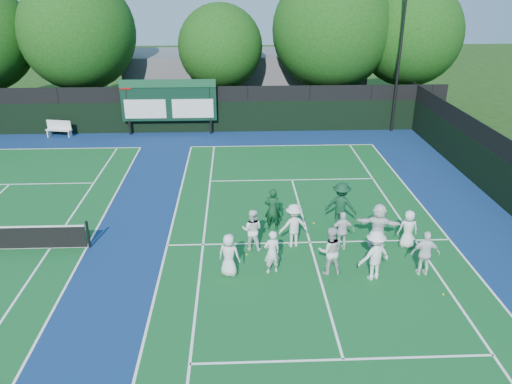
{
  "coord_description": "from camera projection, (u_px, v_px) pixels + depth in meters",
  "views": [
    {
      "loc": [
        -2.78,
        -15.76,
        9.5
      ],
      "look_at": [
        -2.0,
        3.0,
        1.3
      ],
      "focal_mm": 35.0,
      "sensor_mm": 36.0,
      "label": 1
    }
  ],
  "objects": [
    {
      "name": "tree_e",
      "position": [
        412.0,
        37.0,
        34.39
      ],
      "size": [
        7.11,
        7.11,
        9.32
      ],
      "color": "black",
      "rests_on": "ground"
    },
    {
      "name": "player_back_1",
      "position": [
        294.0,
        225.0,
        18.71
      ],
      "size": [
        1.22,
        0.85,
        1.72
      ],
      "primitive_type": "imported",
      "rotation": [
        0.0,
        0.0,
        3.34
      ],
      "color": "white",
      "rests_on": "ground"
    },
    {
      "name": "ground",
      "position": [
        314.0,
        256.0,
        18.34
      ],
      "size": [
        120.0,
        120.0,
        0.0
      ],
      "primitive_type": "plane",
      "color": "#1A3A0F",
      "rests_on": "ground"
    },
    {
      "name": "light_pole_right",
      "position": [
        402.0,
        32.0,
        30.48
      ],
      "size": [
        1.2,
        0.3,
        10.12
      ],
      "color": "black",
      "rests_on": "ground"
    },
    {
      "name": "tennis_ball_2",
      "position": [
        443.0,
        294.0,
        16.08
      ],
      "size": [
        0.07,
        0.07,
        0.07
      ],
      "primitive_type": "sphere",
      "color": "yellow",
      "rests_on": "ground"
    },
    {
      "name": "player_front_2",
      "position": [
        330.0,
        251.0,
        16.98
      ],
      "size": [
        0.88,
        0.7,
        1.74
      ],
      "primitive_type": "imported",
      "rotation": [
        0.0,
        0.0,
        3.19
      ],
      "color": "silver",
      "rests_on": "ground"
    },
    {
      "name": "scoreboard",
      "position": [
        169.0,
        101.0,
        31.47
      ],
      "size": [
        6.0,
        0.21,
        3.55
      ],
      "color": "black",
      "rests_on": "ground"
    },
    {
      "name": "bench",
      "position": [
        59.0,
        128.0,
        31.66
      ],
      "size": [
        1.7,
        0.79,
        1.04
      ],
      "color": "silver",
      "rests_on": "ground"
    },
    {
      "name": "player_front_1",
      "position": [
        272.0,
        252.0,
        17.03
      ],
      "size": [
        0.68,
        0.55,
        1.61
      ],
      "primitive_type": "imported",
      "rotation": [
        0.0,
        0.0,
        3.45
      ],
      "color": "white",
      "rests_on": "ground"
    },
    {
      "name": "tree_b",
      "position": [
        81.0,
        36.0,
        33.47
      ],
      "size": [
        7.68,
        7.68,
        9.78
      ],
      "color": "black",
      "rests_on": "ground"
    },
    {
      "name": "player_front_0",
      "position": [
        229.0,
        255.0,
        16.91
      ],
      "size": [
        0.87,
        0.71,
        1.55
      ],
      "primitive_type": "imported",
      "rotation": [
        0.0,
        0.0,
        2.82
      ],
      "color": "white",
      "rests_on": "ground"
    },
    {
      "name": "coach_left",
      "position": [
        273.0,
        209.0,
        19.92
      ],
      "size": [
        0.7,
        0.51,
        1.78
      ],
      "primitive_type": "imported",
      "rotation": [
        0.0,
        0.0,
        3.0
      ],
      "color": "#0F391C",
      "rests_on": "ground"
    },
    {
      "name": "tree_d",
      "position": [
        334.0,
        33.0,
        34.07
      ],
      "size": [
        8.19,
        8.19,
        10.18
      ],
      "color": "black",
      "rests_on": "ground"
    },
    {
      "name": "back_fence",
      "position": [
        186.0,
        112.0,
        32.22
      ],
      "size": [
        34.0,
        0.08,
        3.0
      ],
      "color": "black",
      "rests_on": "ground"
    },
    {
      "name": "player_front_3",
      "position": [
        375.0,
        255.0,
        16.65
      ],
      "size": [
        1.32,
        1.03,
        1.8
      ],
      "primitive_type": "imported",
      "rotation": [
        0.0,
        0.0,
        3.49
      ],
      "color": "white",
      "rests_on": "ground"
    },
    {
      "name": "tennis_ball_3",
      "position": [
        250.0,
        218.0,
        21.16
      ],
      "size": [
        0.07,
        0.07,
        0.07
      ],
      "primitive_type": "sphere",
      "color": "yellow",
      "rests_on": "ground"
    },
    {
      "name": "player_front_4",
      "position": [
        425.0,
        253.0,
        16.91
      ],
      "size": [
        0.99,
        0.47,
        1.64
      ],
      "primitive_type": "imported",
      "rotation": [
        0.0,
        0.0,
        3.07
      ],
      "color": "white",
      "rests_on": "ground"
    },
    {
      "name": "player_back_0",
      "position": [
        252.0,
        230.0,
        18.5
      ],
      "size": [
        0.9,
        0.77,
        1.63
      ],
      "primitive_type": "imported",
      "rotation": [
        0.0,
        0.0,
        2.93
      ],
      "color": "white",
      "rests_on": "ground"
    },
    {
      "name": "near_court",
      "position": [
        310.0,
        242.0,
        19.25
      ],
      "size": [
        11.05,
        23.85,
        0.01
      ],
      "color": "#115523",
      "rests_on": "ground"
    },
    {
      "name": "coach_right",
      "position": [
        341.0,
        205.0,
        20.05
      ],
      "size": [
        1.44,
        1.13,
        1.96
      ],
      "primitive_type": "imported",
      "rotation": [
        0.0,
        0.0,
        2.79
      ],
      "color": "#0F3820",
      "rests_on": "ground"
    },
    {
      "name": "tree_c",
      "position": [
        223.0,
        49.0,
        34.2
      ],
      "size": [
        5.78,
        5.78,
        7.86
      ],
      "color": "black",
      "rests_on": "ground"
    },
    {
      "name": "clubhouse",
      "position": [
        245.0,
        78.0,
        39.44
      ],
      "size": [
        18.0,
        6.0,
        4.0
      ],
      "primitive_type": "cube",
      "color": "slate",
      "rests_on": "ground"
    },
    {
      "name": "player_back_4",
      "position": [
        408.0,
        229.0,
        18.68
      ],
      "size": [
        0.75,
        0.51,
        1.5
      ],
      "primitive_type": "imported",
      "rotation": [
        0.0,
        0.0,
        3.1
      ],
      "color": "white",
      "rests_on": "ground"
    },
    {
      "name": "player_back_2",
      "position": [
        342.0,
        231.0,
        18.51
      ],
      "size": [
        0.92,
        0.41,
        1.53
      ],
      "primitive_type": "imported",
      "rotation": [
        0.0,
        0.0,
        3.19
      ],
      "color": "white",
      "rests_on": "ground"
    },
    {
      "name": "court_apron",
      "position": [
        154.0,
        246.0,
        19.03
      ],
      "size": [
        34.0,
        32.0,
        0.01
      ],
      "primitive_type": "cube",
      "color": "navy",
      "rests_on": "ground"
    },
    {
      "name": "tennis_ball_0",
      "position": [
        247.0,
        255.0,
        18.37
      ],
      "size": [
        0.07,
        0.07,
        0.07
      ],
      "primitive_type": "sphere",
      "color": "yellow",
      "rests_on": "ground"
    },
    {
      "name": "tennis_ball_1",
      "position": [
        314.0,
        223.0,
        20.67
      ],
      "size": [
        0.07,
        0.07,
        0.07
      ],
      "primitive_type": "sphere",
      "color": "yellow",
      "rests_on": "ground"
    },
    {
      "name": "player_back_3",
      "position": [
        378.0,
        226.0,
        18.64
      ],
      "size": [
        1.73,
        0.92,
        1.78
      ],
      "primitive_type": "imported",
      "rotation": [
        0.0,
        0.0,
        2.89
      ],
      "color": "white",
      "rests_on": "ground"
    }
  ]
}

